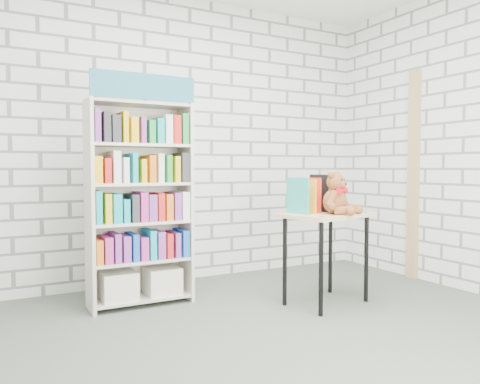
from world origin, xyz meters
name	(u,v)px	position (x,y,z in m)	size (l,w,h in m)	color
ground	(281,349)	(0.00, 0.00, 0.00)	(4.50, 4.50, 0.00)	#475144
room_shell	(282,57)	(0.00, 0.00, 1.78)	(4.52, 4.02, 2.81)	silver
bookshelf	(140,202)	(-0.48, 1.36, 0.85)	(0.83, 0.32, 1.85)	beige
display_table	(326,226)	(0.87, 0.65, 0.65)	(0.79, 0.62, 0.75)	#DDB884
table_books	(316,195)	(0.85, 0.76, 0.90)	(0.52, 0.31, 0.29)	teal
teddy_bear	(337,197)	(0.90, 0.55, 0.89)	(0.33, 0.31, 0.34)	brown
door_trim	(413,175)	(2.23, 0.95, 1.05)	(0.05, 0.12, 2.10)	tan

